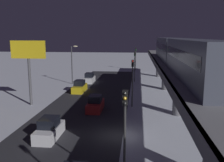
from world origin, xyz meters
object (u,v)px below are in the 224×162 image
object	(u,v)px
subway_train	(178,52)
sedan_red	(95,104)
traffic_light_near	(125,126)
traffic_light_mid	(132,76)
sedan_white_2	(89,79)
sedan_yellow	(80,87)
traffic_light_distant	(136,55)
traffic_light_far	(135,62)
commercial_billboard	(28,56)
sedan_white	(49,130)

from	to	relation	value
subway_train	sedan_red	size ratio (longest dim) A/B	8.78
traffic_light_near	subway_train	bearing A→B (deg)	-107.94
traffic_light_mid	sedan_white_2	bearing A→B (deg)	-61.20
traffic_light_near	sedan_yellow	bearing A→B (deg)	-70.81
traffic_light_near	traffic_light_distant	distance (m)	55.21
traffic_light_far	traffic_light_distant	distance (m)	18.40
traffic_light_far	subway_train	bearing A→B (deg)	106.49
traffic_light_far	traffic_light_distant	size ratio (longest dim) A/B	1.00
traffic_light_mid	traffic_light_near	bearing A→B (deg)	90.00
sedan_red	traffic_light_far	size ratio (longest dim) A/B	0.66
sedan_red	traffic_light_mid	xyz separation A→B (m)	(-4.70, -2.09, 3.40)
traffic_light_distant	commercial_billboard	bearing A→B (deg)	69.34
subway_train	sedan_red	bearing A→B (deg)	6.91
sedan_white_2	traffic_light_mid	world-z (taller)	traffic_light_mid
sedan_yellow	commercial_billboard	distance (m)	11.74
traffic_light_near	traffic_light_distant	size ratio (longest dim) A/B	1.00
sedan_white	sedan_yellow	xyz separation A→B (m)	(1.80, -19.52, 0.00)
sedan_white	sedan_yellow	world-z (taller)	same
sedan_white	commercial_billboard	size ratio (longest dim) A/B	0.47
traffic_light_mid	commercial_billboard	world-z (taller)	commercial_billboard
subway_train	sedan_white	xyz separation A→B (m)	(13.19, 10.38, -6.78)
sedan_white	traffic_light_distant	world-z (taller)	traffic_light_distant
sedan_white_2	traffic_light_near	world-z (taller)	traffic_light_near
traffic_light_near	traffic_light_distant	xyz separation A→B (m)	(0.00, -55.21, 0.00)
sedan_red	traffic_light_far	bearing A→B (deg)	77.08
traffic_light_near	traffic_light_mid	xyz separation A→B (m)	(0.00, -18.40, 0.00)
sedan_yellow	traffic_light_distant	distance (m)	30.16
sedan_yellow	traffic_light_distant	world-z (taller)	traffic_light_distant
sedan_red	traffic_light_far	distance (m)	21.29
subway_train	sedan_white_2	distance (m)	24.20
traffic_light_mid	sedan_yellow	bearing A→B (deg)	-41.80
subway_train	traffic_light_near	world-z (taller)	subway_train
traffic_light_mid	traffic_light_distant	size ratio (longest dim) A/B	1.00
traffic_light_far	traffic_light_near	bearing A→B (deg)	90.00
sedan_white	traffic_light_near	size ratio (longest dim) A/B	0.65
subway_train	traffic_light_mid	distance (m)	6.67
traffic_light_mid	traffic_light_far	world-z (taller)	same
sedan_white_2	commercial_billboard	size ratio (longest dim) A/B	0.48
subway_train	commercial_billboard	xyz separation A→B (m)	(19.78, -0.28, -0.75)
sedan_white_2	traffic_light_near	xyz separation A→B (m)	(-9.30, 35.32, 3.40)
sedan_white	commercial_billboard	bearing A→B (deg)	-58.30
sedan_yellow	traffic_light_near	distance (m)	28.49
sedan_white	traffic_light_far	xyz separation A→B (m)	(-7.50, -29.61, 3.40)
sedan_yellow	traffic_light_near	size ratio (longest dim) A/B	0.71
sedan_white	sedan_yellow	distance (m)	19.60
traffic_light_mid	traffic_light_far	bearing A→B (deg)	-90.00
sedan_white	sedan_white_2	size ratio (longest dim) A/B	0.96
sedan_yellow	traffic_light_near	bearing A→B (deg)	109.19
sedan_yellow	traffic_light_mid	size ratio (longest dim) A/B	0.71
sedan_yellow	traffic_light_far	world-z (taller)	traffic_light_far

